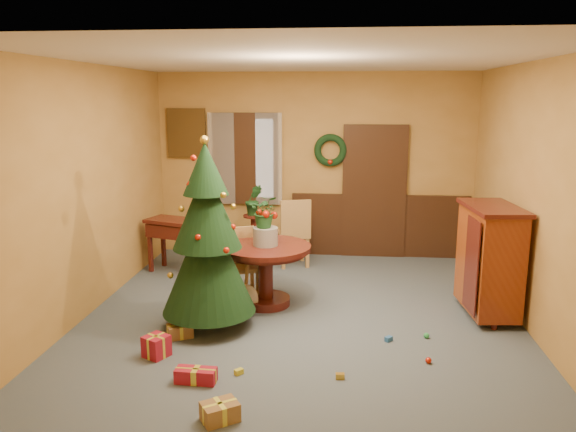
# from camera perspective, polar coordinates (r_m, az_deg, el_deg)

# --- Properties ---
(room_envelope) EXTENTS (5.50, 5.50, 5.50)m
(room_envelope) POSITION_cam_1_polar(r_m,az_deg,el_deg) (8.95, 3.99, 2.98)
(room_envelope) COLOR #374550
(room_envelope) RESTS_ON ground
(dining_table) EXTENTS (1.10, 1.10, 0.76)m
(dining_table) POSITION_cam_1_polar(r_m,az_deg,el_deg) (6.85, -2.28, -4.82)
(dining_table) COLOR black
(dining_table) RESTS_ON floor
(urn) EXTENTS (0.30, 0.30, 0.22)m
(urn) POSITION_cam_1_polar(r_m,az_deg,el_deg) (6.76, -2.30, -2.09)
(urn) COLOR slate
(urn) RESTS_ON dining_table
(centerpiece_plant) EXTENTS (0.36, 0.31, 0.40)m
(centerpiece_plant) POSITION_cam_1_polar(r_m,az_deg,el_deg) (6.69, -2.33, 0.48)
(centerpiece_plant) COLOR #1E4C23
(centerpiece_plant) RESTS_ON urn
(chair_near) EXTENTS (0.51, 0.51, 0.90)m
(chair_near) POSITION_cam_1_polar(r_m,az_deg,el_deg) (7.13, -4.79, -4.57)
(chair_near) COLOR #A27641
(chair_near) RESTS_ON floor
(chair_far) EXTENTS (0.56, 0.56, 1.04)m
(chair_far) POSITION_cam_1_polar(r_m,az_deg,el_deg) (8.39, 0.63, -1.48)
(chair_far) COLOR #A27641
(chair_far) RESTS_ON floor
(guitar) EXTENTS (0.35, 0.50, 0.70)m
(guitar) POSITION_cam_1_polar(r_m,az_deg,el_deg) (6.76, -4.34, -6.61)
(guitar) COLOR beige
(guitar) RESTS_ON floor
(plant_stand) EXTENTS (0.32, 0.32, 0.82)m
(plant_stand) POSITION_cam_1_polar(r_m,az_deg,el_deg) (8.32, -3.46, -1.97)
(plant_stand) COLOR black
(plant_stand) RESTS_ON floor
(stand_plant) EXTENTS (0.30, 0.27, 0.45)m
(stand_plant) POSITION_cam_1_polar(r_m,az_deg,el_deg) (8.21, -3.50, 1.65)
(stand_plant) COLOR #19471E
(stand_plant) RESTS_ON plant_stand
(christmas_tree) EXTENTS (1.03, 1.03, 2.12)m
(christmas_tree) POSITION_cam_1_polar(r_m,az_deg,el_deg) (6.13, -8.19, -2.34)
(christmas_tree) COLOR #382111
(christmas_tree) RESTS_ON floor
(writing_desk) EXTENTS (0.98, 0.70, 0.79)m
(writing_desk) POSITION_cam_1_polar(r_m,az_deg,el_deg) (8.27, -11.19, -1.66)
(writing_desk) COLOR black
(writing_desk) RESTS_ON floor
(sideboard) EXTENTS (0.63, 1.07, 1.31)m
(sideboard) POSITION_cam_1_polar(r_m,az_deg,el_deg) (6.87, 19.78, -4.00)
(sideboard) COLOR #59190A
(sideboard) RESTS_ON floor
(gift_a) EXTENTS (0.35, 0.33, 0.15)m
(gift_a) POSITION_cam_1_polar(r_m,az_deg,el_deg) (4.72, -6.93, -19.13)
(gift_a) COLOR brown
(gift_a) RESTS_ON floor
(gift_b) EXTENTS (0.29, 0.29, 0.22)m
(gift_b) POSITION_cam_1_polar(r_m,az_deg,el_deg) (5.82, -13.22, -12.75)
(gift_b) COLOR maroon
(gift_b) RESTS_ON floor
(gift_c) EXTENTS (0.31, 0.28, 0.14)m
(gift_c) POSITION_cam_1_polar(r_m,az_deg,el_deg) (6.21, -10.92, -11.40)
(gift_c) COLOR brown
(gift_c) RESTS_ON floor
(gift_d) EXTENTS (0.37, 0.16, 0.13)m
(gift_d) POSITION_cam_1_polar(r_m,az_deg,el_deg) (5.29, -9.34, -15.69)
(gift_d) COLOR maroon
(gift_d) RESTS_ON floor
(toy_a) EXTENTS (0.09, 0.09, 0.05)m
(toy_a) POSITION_cam_1_polar(r_m,az_deg,el_deg) (6.12, 10.18, -12.18)
(toy_a) COLOR #24599F
(toy_a) RESTS_ON floor
(toy_b) EXTENTS (0.06, 0.06, 0.06)m
(toy_b) POSITION_cam_1_polar(r_m,az_deg,el_deg) (6.27, 13.88, -11.71)
(toy_b) COLOR green
(toy_b) RESTS_ON floor
(toy_c) EXTENTS (0.09, 0.09, 0.05)m
(toy_c) POSITION_cam_1_polar(r_m,az_deg,el_deg) (5.40, -5.02, -15.48)
(toy_c) COLOR gold
(toy_c) RESTS_ON floor
(toy_d) EXTENTS (0.06, 0.06, 0.06)m
(toy_d) POSITION_cam_1_polar(r_m,az_deg,el_deg) (5.73, 14.08, -14.05)
(toy_d) COLOR red
(toy_d) RESTS_ON floor
(toy_e) EXTENTS (0.08, 0.05, 0.05)m
(toy_e) POSITION_cam_1_polar(r_m,az_deg,el_deg) (5.32, 5.31, -15.89)
(toy_e) COLOR gold
(toy_e) RESTS_ON floor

